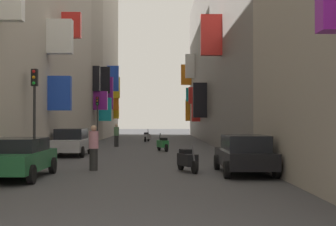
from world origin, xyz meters
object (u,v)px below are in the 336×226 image
at_px(scooter_black, 187,160).
at_px(pedestrian_crossing, 116,135).
at_px(parked_car_silver, 71,142).
at_px(pedestrian_near_left, 94,148).
at_px(parked_car_green, 16,157).
at_px(scooter_green, 163,144).
at_px(traffic_light_far_corner, 34,100).
at_px(parked_car_black, 244,154).
at_px(traffic_light_near_corner, 97,111).
at_px(scooter_silver, 147,137).

distance_m(scooter_black, pedestrian_crossing, 17.28).
height_order(parked_car_silver, pedestrian_near_left, pedestrian_near_left).
relative_size(parked_car_green, scooter_green, 2.25).
height_order(parked_car_green, traffic_light_far_corner, traffic_light_far_corner).
bearing_deg(parked_car_black, parked_car_green, -171.90).
bearing_deg(traffic_light_near_corner, scooter_black, -73.94).
bearing_deg(traffic_light_far_corner, scooter_black, -22.68).
bearing_deg(traffic_light_near_corner, pedestrian_crossing, -69.51).
bearing_deg(scooter_green, pedestrian_crossing, 125.48).
height_order(scooter_green, pedestrian_near_left, pedestrian_near_left).
xyz_separation_m(parked_car_silver, traffic_light_far_corner, (-0.56, -5.40, 2.09)).
bearing_deg(parked_car_green, parked_car_silver, 90.51).
xyz_separation_m(traffic_light_near_corner, traffic_light_far_corner, (-0.01, -19.99, 0.12)).
height_order(pedestrian_near_left, traffic_light_near_corner, traffic_light_near_corner).
bearing_deg(parked_car_black, parked_car_silver, 132.21).
xyz_separation_m(scooter_silver, scooter_black, (2.30, -24.97, -0.00)).
xyz_separation_m(pedestrian_near_left, traffic_light_far_corner, (-2.91, 2.17, 1.99)).
height_order(scooter_black, traffic_light_far_corner, traffic_light_far_corner).
bearing_deg(traffic_light_near_corner, parked_car_black, -69.89).
relative_size(scooter_black, traffic_light_far_corner, 0.42).
distance_m(pedestrian_crossing, traffic_light_near_corner, 6.68).
relative_size(scooter_black, traffic_light_near_corner, 0.44).
relative_size(scooter_green, traffic_light_far_corner, 0.44).
xyz_separation_m(parked_car_green, parked_car_silver, (-0.09, 9.99, 0.05)).
height_order(scooter_black, traffic_light_near_corner, traffic_light_near_corner).
xyz_separation_m(parked_car_silver, pedestrian_near_left, (2.35, -7.57, 0.11)).
height_order(scooter_silver, traffic_light_near_corner, traffic_light_near_corner).
bearing_deg(scooter_black, traffic_light_far_corner, 157.32).
bearing_deg(parked_car_green, scooter_green, 70.03).
distance_m(parked_car_green, traffic_light_near_corner, 24.67).
bearing_deg(scooter_black, parked_car_silver, 126.37).
height_order(scooter_green, traffic_light_far_corner, traffic_light_far_corner).
bearing_deg(scooter_black, pedestrian_crossing, 104.42).
bearing_deg(traffic_light_near_corner, pedestrian_near_left, -82.54).
distance_m(parked_car_black, parked_car_silver, 11.96).
xyz_separation_m(parked_car_green, traffic_light_far_corner, (-0.65, 4.59, 2.15)).
relative_size(parked_car_black, traffic_light_near_corner, 1.04).
distance_m(parked_car_silver, pedestrian_near_left, 7.92).
relative_size(scooter_silver, traffic_light_far_corner, 0.44).
bearing_deg(pedestrian_near_left, traffic_light_near_corner, 97.46).
bearing_deg(parked_car_silver, traffic_light_far_corner, -95.92).
xyz_separation_m(scooter_green, pedestrian_crossing, (-3.41, 4.79, 0.38)).
height_order(parked_car_green, parked_car_black, parked_car_black).
height_order(scooter_silver, pedestrian_near_left, pedestrian_near_left).
bearing_deg(traffic_light_far_corner, traffic_light_near_corner, 89.97).
xyz_separation_m(parked_car_black, scooter_black, (-2.04, 0.72, -0.28)).
height_order(parked_car_green, scooter_silver, parked_car_green).
distance_m(parked_car_black, scooter_silver, 26.06).
bearing_deg(traffic_light_near_corner, traffic_light_far_corner, -90.03).
height_order(parked_car_black, traffic_light_far_corner, traffic_light_far_corner).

